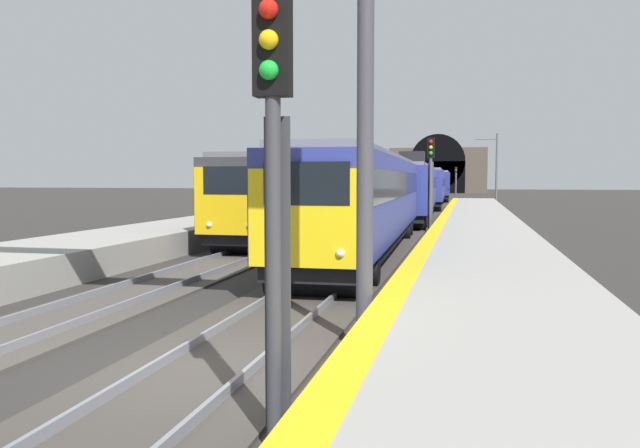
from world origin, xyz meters
TOP-DOWN VIEW (x-y plane):
  - ground_plane at (0.00, 0.00)m, footprint 320.00×320.00m
  - platform_right at (0.00, -4.22)m, footprint 112.00×3.92m
  - platform_right_edge_strip at (0.00, -2.51)m, footprint 112.00×0.50m
  - track_main_line at (0.00, 0.00)m, footprint 160.00×3.02m
  - train_main_approaching at (44.74, -0.00)m, footprint 79.56×3.30m
  - train_adjacent_platform at (44.45, 4.26)m, footprint 64.53×3.04m
  - railway_signal_near at (-2.30, -1.76)m, footprint 0.39×0.38m
  - railway_signal_mid at (25.68, -1.76)m, footprint 0.39×0.38m
  - railway_signal_far at (94.55, -1.76)m, footprint 0.39×0.38m
  - overhead_signal_gantry at (1.85, 2.13)m, footprint 0.70×8.66m
  - tunnel_portal at (116.96, 2.13)m, footprint 2.45×18.62m
  - catenary_mast_far at (60.78, -6.54)m, footprint 0.22×2.35m

SIDE VIEW (x-z plane):
  - ground_plane at x=0.00m, z-range 0.00..0.00m
  - track_main_line at x=0.00m, z-range -0.06..0.15m
  - platform_right at x=0.00m, z-range 0.00..0.90m
  - platform_right_edge_strip at x=0.00m, z-range 0.90..0.91m
  - train_main_approaching at x=44.74m, z-range -0.18..4.49m
  - train_adjacent_platform at x=44.45m, z-range -0.17..4.56m
  - railway_signal_far at x=94.55m, z-range 0.43..5.07m
  - railway_signal_near at x=-2.30m, z-range 0.52..5.30m
  - railway_signal_mid at x=25.68m, z-range 0.54..5.54m
  - catenary_mast_far at x=60.78m, z-range 0.12..7.67m
  - tunnel_portal at x=116.96m, z-range -1.26..10.07m
  - overhead_signal_gantry at x=1.85m, z-range 1.85..9.15m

